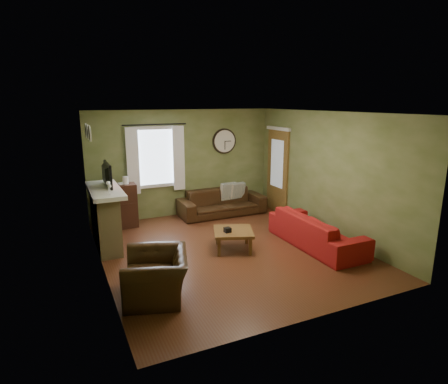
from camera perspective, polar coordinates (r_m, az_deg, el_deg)
name	(u,v)px	position (r m, az deg, el deg)	size (l,w,h in m)	color
floor	(228,250)	(7.33, 0.60, -8.77)	(4.60, 5.20, 0.00)	#522917
ceiling	(228,113)	(6.77, 0.66, 12.01)	(4.60, 5.20, 0.00)	white
wall_left	(99,197)	(6.33, -18.57, -0.74)	(0.00, 5.20, 2.60)	olive
wall_right	(327,174)	(8.16, 15.41, 2.63)	(0.00, 5.20, 2.60)	olive
wall_back	(183,163)	(9.31, -6.23, 4.37)	(4.60, 0.00, 2.60)	olive
wall_front	(317,226)	(4.80, 14.04, -4.99)	(4.60, 0.00, 2.60)	olive
fireplace	(105,220)	(7.65, -17.63, -4.06)	(0.40, 1.40, 1.10)	tan
firebox	(116,231)	(7.75, -16.10, -5.67)	(0.04, 0.60, 0.55)	black
mantel	(105,190)	(7.50, -17.73, 0.26)	(0.58, 1.60, 0.08)	white
tv	(104,178)	(7.61, -17.85, 2.09)	(0.60, 0.08, 0.35)	black
tv_screen	(108,175)	(7.60, -17.28, 2.56)	(0.02, 0.62, 0.36)	#994C3F
medallion_left	(90,134)	(6.97, -19.76, 8.38)	(0.28, 0.28, 0.03)	white
medallion_mid	(88,132)	(7.32, -20.02, 8.58)	(0.28, 0.28, 0.03)	white
medallion_right	(86,131)	(7.66, -20.25, 8.76)	(0.28, 0.28, 0.03)	white
window_pane	(155,157)	(9.06, -10.44, 5.25)	(1.00, 0.02, 1.30)	silver
curtain_rod	(155,124)	(8.89, -10.49, 10.08)	(0.03, 0.03, 1.50)	black
curtain_left	(133,161)	(8.86, -13.72, 4.57)	(0.28, 0.04, 1.55)	white
curtain_right	(179,158)	(9.13, -6.91, 5.12)	(0.28, 0.04, 1.55)	white
wall_clock	(225,141)	(9.59, 0.08, 7.75)	(0.64, 0.06, 0.64)	white
door	(278,171)	(9.65, 8.16, 3.15)	(0.05, 0.90, 2.10)	brown
bookshelf	(118,207)	(8.71, -15.90, -2.16)	(0.84, 0.36, 0.99)	#341B11
book	(118,186)	(8.64, -15.80, 0.90)	(0.16, 0.22, 0.02)	brown
sofa_brown	(222,202)	(9.41, -0.33, -1.57)	(2.16, 0.84, 0.63)	black
pillow_left	(228,191)	(9.57, 0.69, 0.13)	(0.43, 0.13, 0.43)	#9AA097
pillow_right	(238,190)	(9.65, 2.08, 0.24)	(0.40, 0.12, 0.40)	#9AA097
sofa_red	(316,230)	(7.62, 13.88, -5.69)	(2.19, 0.86, 0.64)	maroon
armchair	(156,276)	(5.66, -10.27, -12.42)	(1.03, 0.90, 0.67)	black
coffee_table	(233,240)	(7.27, 1.42, -7.30)	(0.73, 0.73, 0.39)	brown
tissue_box	(227,232)	(7.10, 0.53, -6.05)	(0.12, 0.12, 0.09)	black
wine_glass_a	(110,190)	(6.89, -17.01, 0.32)	(0.07, 0.07, 0.19)	white
wine_glass_b	(108,187)	(7.05, -17.21, 0.70)	(0.08, 0.08, 0.22)	white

